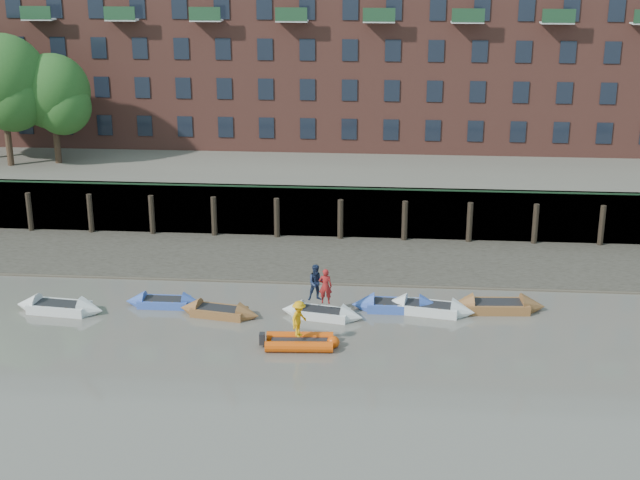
# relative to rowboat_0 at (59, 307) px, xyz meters

# --- Properties ---
(ground) EXTENTS (220.00, 220.00, 0.00)m
(ground) POSITION_rel_rowboat_0_xyz_m (15.46, -9.05, -0.24)
(ground) COLOR #615D54
(ground) RESTS_ON ground
(foreshore) EXTENTS (110.00, 8.00, 0.50)m
(foreshore) POSITION_rel_rowboat_0_xyz_m (15.46, 8.95, -0.24)
(foreshore) COLOR #3D382F
(foreshore) RESTS_ON ground
(mud_band) EXTENTS (110.00, 1.60, 0.10)m
(mud_band) POSITION_rel_rowboat_0_xyz_m (15.46, 5.55, -0.24)
(mud_band) COLOR #4C4336
(mud_band) RESTS_ON ground
(river_wall) EXTENTS (110.00, 1.23, 3.30)m
(river_wall) POSITION_rel_rowboat_0_xyz_m (15.46, 13.33, 1.36)
(river_wall) COLOR #2D2A26
(river_wall) RESTS_ON ground
(bank_terrace) EXTENTS (110.00, 28.00, 3.20)m
(bank_terrace) POSITION_rel_rowboat_0_xyz_m (15.46, 26.95, 1.36)
(bank_terrace) COLOR #5E594D
(bank_terrace) RESTS_ON ground
(apartment_terrace) EXTENTS (80.60, 15.56, 20.98)m
(apartment_terrace) POSITION_rel_rowboat_0_xyz_m (15.46, 27.95, 12.59)
(apartment_terrace) COLOR brown
(apartment_terrace) RESTS_ON bank_terrace
(rowboat_0) EXTENTS (4.77, 1.85, 1.35)m
(rowboat_0) POSITION_rel_rowboat_0_xyz_m (0.00, 0.00, 0.00)
(rowboat_0) COLOR silver
(rowboat_0) RESTS_ON ground
(rowboat_1) EXTENTS (4.00, 1.16, 1.16)m
(rowboat_1) POSITION_rel_rowboat_0_xyz_m (5.08, 1.19, -0.03)
(rowboat_1) COLOR #3656B3
(rowboat_1) RESTS_ON ground
(rowboat_2) EXTENTS (4.34, 1.97, 1.21)m
(rowboat_2) POSITION_rel_rowboat_0_xyz_m (8.14, 0.17, -0.02)
(rowboat_2) COLOR brown
(rowboat_2) RESTS_ON ground
(rowboat_3) EXTENTS (4.33, 1.99, 1.21)m
(rowboat_3) POSITION_rel_rowboat_0_xyz_m (13.27, 0.37, -0.02)
(rowboat_3) COLOR silver
(rowboat_3) RESTS_ON ground
(rowboat_4) EXTENTS (4.58, 1.34, 1.33)m
(rowboat_4) POSITION_rel_rowboat_0_xyz_m (16.98, 1.62, -0.00)
(rowboat_4) COLOR #3656B3
(rowboat_4) RESTS_ON ground
(rowboat_5) EXTENTS (4.80, 2.15, 1.34)m
(rowboat_5) POSITION_rel_rowboat_0_xyz_m (18.60, 1.41, -0.00)
(rowboat_5) COLOR silver
(rowboat_5) RESTS_ON ground
(rowboat_6) EXTENTS (4.96, 1.74, 1.41)m
(rowboat_6) POSITION_rel_rowboat_0_xyz_m (22.05, 1.91, 0.01)
(rowboat_6) COLOR brown
(rowboat_6) RESTS_ON ground
(rib_tender) EXTENTS (3.45, 1.79, 0.59)m
(rib_tender) POSITION_rel_rowboat_0_xyz_m (12.66, -3.12, 0.02)
(rib_tender) COLOR #D14608
(rib_tender) RESTS_ON ground
(person_rower_a) EXTENTS (0.67, 0.45, 1.80)m
(person_rower_a) POSITION_rel_rowboat_0_xyz_m (13.46, 0.28, 1.48)
(person_rower_a) COLOR maroon
(person_rower_a) RESTS_ON rowboat_3
(person_rower_b) EXTENTS (1.05, 0.90, 1.85)m
(person_rower_b) POSITION_rel_rowboat_0_xyz_m (12.99, 0.64, 1.50)
(person_rower_b) COLOR #19233F
(person_rower_b) RESTS_ON rowboat_3
(person_rib_crew) EXTENTS (1.02, 1.27, 1.72)m
(person_rib_crew) POSITION_rel_rowboat_0_xyz_m (12.50, -3.12, 1.17)
(person_rib_crew) COLOR orange
(person_rib_crew) RESTS_ON rib_tender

